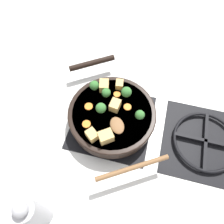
% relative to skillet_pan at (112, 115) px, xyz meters
% --- Properties ---
extents(ground_plane, '(2.40, 2.40, 0.00)m').
position_rel_skillet_pan_xyz_m(ground_plane, '(0.00, 0.00, -0.06)').
color(ground_plane, silver).
extents(front_burner_grate, '(0.31, 0.31, 0.03)m').
position_rel_skillet_pan_xyz_m(front_burner_grate, '(0.00, 0.00, -0.05)').
color(front_burner_grate, black).
rests_on(front_burner_grate, ground_plane).
extents(rear_burner_grate, '(0.31, 0.31, 0.03)m').
position_rel_skillet_pan_xyz_m(rear_burner_grate, '(0.00, 0.36, -0.05)').
color(rear_burner_grate, black).
rests_on(rear_burner_grate, ground_plane).
extents(skillet_pan, '(0.45, 0.40, 0.06)m').
position_rel_skillet_pan_xyz_m(skillet_pan, '(0.00, 0.00, 0.00)').
color(skillet_pan, black).
rests_on(skillet_pan, front_burner_grate).
extents(wooden_spoon, '(0.25, 0.23, 0.02)m').
position_rel_skillet_pan_xyz_m(wooden_spoon, '(0.13, 0.08, 0.03)').
color(wooden_spoon, brown).
rests_on(wooden_spoon, skillet_pan).
extents(tofu_cube_center_large, '(0.05, 0.04, 0.03)m').
position_rel_skillet_pan_xyz_m(tofu_cube_center_large, '(-0.02, 0.01, 0.04)').
color(tofu_cube_center_large, tan).
rests_on(tofu_cube_center_large, skillet_pan).
extents(tofu_cube_near_handle, '(0.05, 0.05, 0.03)m').
position_rel_skillet_pan_xyz_m(tofu_cube_near_handle, '(0.11, -0.04, 0.04)').
color(tofu_cube_near_handle, tan).
rests_on(tofu_cube_near_handle, skillet_pan).
extents(tofu_cube_east_chunk, '(0.05, 0.04, 0.04)m').
position_rel_skillet_pan_xyz_m(tofu_cube_east_chunk, '(-0.09, -0.05, 0.04)').
color(tofu_cube_east_chunk, tan).
rests_on(tofu_cube_east_chunk, skillet_pan).
extents(tofu_cube_west_chunk, '(0.04, 0.03, 0.03)m').
position_rel_skillet_pan_xyz_m(tofu_cube_west_chunk, '(-0.12, 0.00, 0.04)').
color(tofu_cube_west_chunk, tan).
rests_on(tofu_cube_west_chunk, skillet_pan).
extents(tofu_cube_back_piece, '(0.06, 0.06, 0.04)m').
position_rel_skillet_pan_xyz_m(tofu_cube_back_piece, '(0.11, 0.01, 0.04)').
color(tofu_cube_back_piece, tan).
rests_on(tofu_cube_back_piece, skillet_pan).
extents(broccoli_floret_near_spoon, '(0.03, 0.03, 0.04)m').
position_rel_skillet_pan_xyz_m(broccoli_floret_near_spoon, '(-0.00, 0.10, 0.05)').
color(broccoli_floret_near_spoon, '#709956').
rests_on(broccoli_floret_near_spoon, skillet_pan).
extents(broccoli_floret_center_top, '(0.03, 0.03, 0.04)m').
position_rel_skillet_pan_xyz_m(broccoli_floret_center_top, '(-0.06, -0.04, 0.05)').
color(broccoli_floret_center_top, '#709956').
rests_on(broccoli_floret_center_top, skillet_pan).
extents(broccoli_floret_east_rim, '(0.04, 0.04, 0.04)m').
position_rel_skillet_pan_xyz_m(broccoli_floret_east_rim, '(-0.08, -0.09, 0.05)').
color(broccoli_floret_east_rim, '#709956').
rests_on(broccoli_floret_east_rim, skillet_pan).
extents(broccoli_floret_west_rim, '(0.04, 0.04, 0.05)m').
position_rel_skillet_pan_xyz_m(broccoli_floret_west_rim, '(-0.08, 0.04, 0.05)').
color(broccoli_floret_west_rim, '#709956').
rests_on(broccoli_floret_west_rim, skillet_pan).
extents(broccoli_floret_north_edge, '(0.04, 0.04, 0.05)m').
position_rel_skillet_pan_xyz_m(broccoli_floret_north_edge, '(0.01, -0.04, 0.05)').
color(broccoli_floret_north_edge, '#709956').
rests_on(broccoli_floret_north_edge, skillet_pan).
extents(carrot_slice_orange_thin, '(0.03, 0.03, 0.01)m').
position_rel_skillet_pan_xyz_m(carrot_slice_orange_thin, '(-0.00, -0.09, 0.03)').
color(carrot_slice_orange_thin, orange).
rests_on(carrot_slice_orange_thin, skillet_pan).
extents(carrot_slice_near_center, '(0.03, 0.03, 0.01)m').
position_rel_skillet_pan_xyz_m(carrot_slice_near_center, '(0.07, -0.07, 0.03)').
color(carrot_slice_near_center, orange).
rests_on(carrot_slice_near_center, skillet_pan).
extents(carrot_slice_edge_slice, '(0.03, 0.03, 0.01)m').
position_rel_skillet_pan_xyz_m(carrot_slice_edge_slice, '(-0.08, 0.01, 0.03)').
color(carrot_slice_edge_slice, orange).
rests_on(carrot_slice_edge_slice, skillet_pan).
extents(carrot_slice_under_broccoli, '(0.03, 0.03, 0.01)m').
position_rel_skillet_pan_xyz_m(carrot_slice_under_broccoli, '(-0.03, 0.05, 0.03)').
color(carrot_slice_under_broccoli, orange).
rests_on(carrot_slice_under_broccoli, skillet_pan).
extents(pepper_mill, '(0.06, 0.06, 0.23)m').
position_rel_skillet_pan_xyz_m(pepper_mill, '(0.39, -0.13, 0.05)').
color(pepper_mill, '#B2B2B7').
rests_on(pepper_mill, ground_plane).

